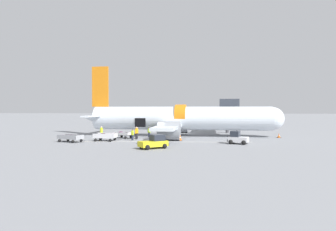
{
  "coord_description": "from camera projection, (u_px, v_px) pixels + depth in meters",
  "views": [
    {
      "loc": [
        7.47,
        -40.82,
        4.34
      ],
      "look_at": [
        1.09,
        4.17,
        3.35
      ],
      "focal_mm": 32.0,
      "sensor_mm": 36.0,
      "label": 1
    }
  ],
  "objects": [
    {
      "name": "ground_plane",
      "position": [
        156.0,
        140.0,
        41.55
      ],
      "size": [
        500.0,
        500.0,
        0.0
      ],
      "primitive_type": "plane",
      "color": "gray"
    },
    {
      "name": "apron_marking_line",
      "position": [
        161.0,
        142.0,
        39.53
      ],
      "size": [
        23.65,
        2.49,
        0.01
      ],
      "color": "silver",
      "rests_on": "ground_plane"
    },
    {
      "name": "jet_bridge_stub",
      "position": [
        228.0,
        108.0,
        53.62
      ],
      "size": [
        3.14,
        12.31,
        5.99
      ],
      "color": "#4C4C51",
      "rests_on": "ground_plane"
    },
    {
      "name": "airplane",
      "position": [
        178.0,
        119.0,
        47.89
      ],
      "size": [
        32.14,
        24.88,
        11.37
      ],
      "color": "silver",
      "rests_on": "ground_plane"
    },
    {
      "name": "baggage_tug_lead",
      "position": [
        154.0,
        142.0,
        32.85
      ],
      "size": [
        3.36,
        3.11,
        1.52
      ],
      "color": "yellow",
      "rests_on": "ground_plane"
    },
    {
      "name": "baggage_tug_mid",
      "position": [
        238.0,
        139.0,
        37.12
      ],
      "size": [
        2.74,
        2.36,
        1.61
      ],
      "color": "silver",
      "rests_on": "ground_plane"
    },
    {
      "name": "baggage_cart_loading",
      "position": [
        124.0,
        135.0,
        44.49
      ],
      "size": [
        3.41,
        2.27,
        0.96
      ],
      "color": "silver",
      "rests_on": "ground_plane"
    },
    {
      "name": "baggage_cart_queued",
      "position": [
        106.0,
        137.0,
        40.61
      ],
      "size": [
        3.86,
        2.17,
        1.04
      ],
      "color": "silver",
      "rests_on": "ground_plane"
    },
    {
      "name": "baggage_cart_empty",
      "position": [
        71.0,
        138.0,
        39.24
      ],
      "size": [
        4.31,
        2.57,
        0.97
      ],
      "color": "#999BA0",
      "rests_on": "ground_plane"
    },
    {
      "name": "ground_crew_loader_a",
      "position": [
        149.0,
        132.0,
        45.93
      ],
      "size": [
        0.52,
        0.47,
        1.55
      ],
      "color": "#1E2338",
      "rests_on": "ground_plane"
    },
    {
      "name": "ground_crew_loader_b",
      "position": [
        132.0,
        134.0,
        41.53
      ],
      "size": [
        0.48,
        0.51,
        1.54
      ],
      "color": "#1E2338",
      "rests_on": "ground_plane"
    },
    {
      "name": "ground_crew_driver",
      "position": [
        137.0,
        133.0,
        43.7
      ],
      "size": [
        0.39,
        0.58,
        1.69
      ],
      "color": "#2D2D33",
      "rests_on": "ground_plane"
    },
    {
      "name": "ground_crew_supervisor",
      "position": [
        136.0,
        133.0,
        42.78
      ],
      "size": [
        0.54,
        0.61,
        1.79
      ],
      "color": "black",
      "rests_on": "ground_plane"
    },
    {
      "name": "ground_crew_helper",
      "position": [
        101.0,
        132.0,
        43.59
      ],
      "size": [
        0.45,
        0.63,
        1.82
      ],
      "color": "#1E2338",
      "rests_on": "ground_plane"
    },
    {
      "name": "safety_cone_nose",
      "position": [
        279.0,
        136.0,
        45.19
      ],
      "size": [
        0.62,
        0.62,
        0.65
      ],
      "color": "black",
      "rests_on": "ground_plane"
    },
    {
      "name": "safety_cone_engine_left",
      "position": [
        165.0,
        143.0,
        35.43
      ],
      "size": [
        0.55,
        0.55,
        0.57
      ],
      "color": "black",
      "rests_on": "ground_plane"
    },
    {
      "name": "safety_cone_wingtip",
      "position": [
        180.0,
        138.0,
        40.94
      ],
      "size": [
        0.54,
        0.54,
        0.79
      ],
      "color": "black",
      "rests_on": "ground_plane"
    }
  ]
}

